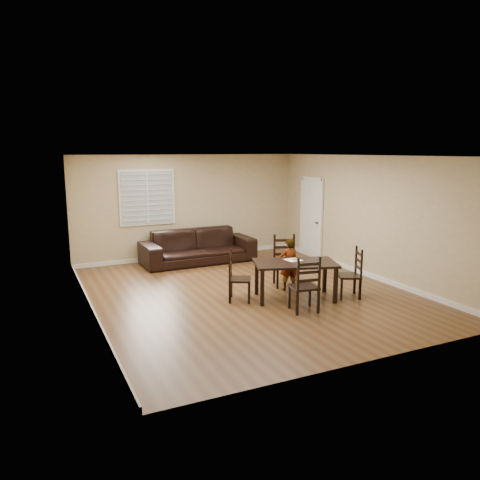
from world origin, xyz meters
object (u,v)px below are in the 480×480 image
child (289,265)px  sofa (198,246)px  chair_near (285,262)px  donut (294,259)px  chair_far (307,288)px  chair_right (355,275)px  chair_left (234,278)px  dining_table (295,267)px

child → sofa: (-0.83, 3.04, -0.12)m
chair_near → donut: bearing=-88.4°
child → donut: child is taller
chair_far → sofa: 4.37m
chair_near → chair_far: size_ratio=1.05×
chair_right → donut: size_ratio=8.99×
chair_left → child: bearing=-56.4°
chair_left → child: (1.28, 0.13, 0.10)m
chair_near → chair_left: 1.53m
chair_far → chair_right: chair_far is taller
donut → sofa: (-0.73, 3.41, -0.33)m
chair_far → child: child is taller
chair_near → chair_right: chair_near is taller
chair_left → sofa: 3.20m
chair_right → sofa: (-1.76, 3.96, -0.03)m
chair_near → chair_left: size_ratio=1.10×
child → donut: (-0.11, -0.37, 0.21)m
chair_left → chair_right: size_ratio=0.99×
dining_table → child: child is taller
chair_far → child: 1.38m
child → sofa: bearing=-64.5°
dining_table → chair_near: 1.00m
child → sofa: size_ratio=0.38×
chair_right → donut: 1.21m
chair_near → chair_left: (-1.43, -0.54, -0.05)m
chair_near → sofa: chair_near is taller
chair_near → donut: (-0.25, -0.78, 0.26)m
dining_table → sofa: bearing=119.4°
chair_left → chair_near: bearing=-41.3°
chair_near → chair_left: bearing=-140.0°
chair_right → chair_left: bearing=-86.1°
donut → chair_right: bearing=-27.9°
chair_far → chair_left: (-0.85, 1.18, -0.02)m
dining_table → chair_far: chair_far is taller
child → sofa: 3.15m
chair_near → sofa: 2.80m
chair_right → dining_table: bearing=-85.9°
dining_table → child: size_ratio=1.62×
dining_table → donut: 0.21m
chair_far → donut: (0.32, 0.94, 0.28)m
donut → child: bearing=73.9°
sofa → child: bearing=-76.0°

